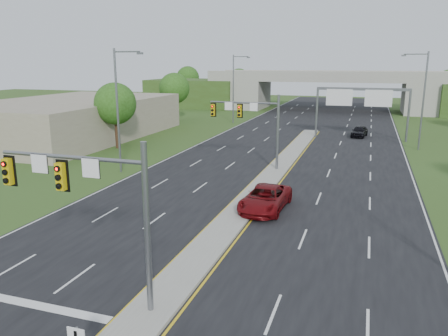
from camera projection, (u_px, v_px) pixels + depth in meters
name	position (u px, v px, depth m)	size (l,w,h in m)	color
ground	(151.00, 313.00, 17.54)	(240.00, 240.00, 0.00)	#344B1B
road	(294.00, 150.00, 49.83)	(24.00, 160.00, 0.02)	black
median	(272.00, 175.00, 38.74)	(2.00, 54.00, 0.16)	gray
lane_markings	(279.00, 161.00, 44.40)	(23.72, 160.00, 0.01)	gold
signal_mast_near	(93.00, 196.00, 17.05)	(6.62, 0.60, 7.00)	slate
signal_mast_far	(254.00, 119.00, 40.12)	(6.62, 0.60, 7.00)	slate
sign_gantry	(361.00, 99.00, 55.71)	(11.58, 0.44, 6.67)	slate
overpass	(331.00, 93.00, 90.52)	(80.00, 14.00, 8.10)	gray
lightpole_l_mid	(119.00, 105.00, 38.61)	(2.85, 0.25, 11.00)	slate
lightpole_l_far	(234.00, 86.00, 70.91)	(2.85, 0.25, 11.00)	slate
lightpole_r_far	(422.00, 96.00, 48.95)	(2.85, 0.25, 11.00)	slate
tree_l_near	(115.00, 104.00, 50.10)	(4.80, 4.80, 7.60)	#382316
tree_l_mid	(174.00, 88.00, 74.31)	(5.20, 5.20, 8.12)	#382316
tree_back_a	(188.00, 78.00, 114.49)	(6.00, 6.00, 8.85)	#382316
tree_back_b	(239.00, 80.00, 110.29)	(5.60, 5.60, 8.32)	#382316
commercial_building	(72.00, 118.00, 58.40)	(18.00, 30.00, 5.00)	gray
car_far_a	(265.00, 198.00, 29.63)	(2.64, 5.74, 1.59)	#670A0E
car_far_c	(359.00, 131.00, 58.84)	(1.74, 4.32, 1.47)	black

